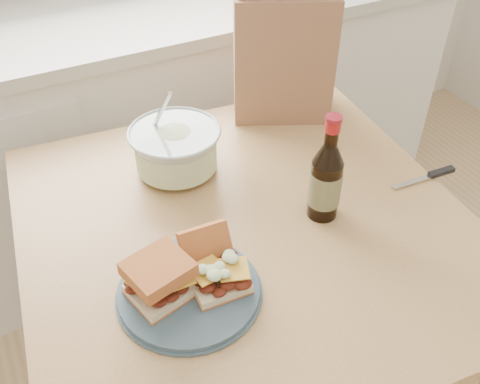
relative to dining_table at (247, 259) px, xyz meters
name	(u,v)px	position (x,y,z in m)	size (l,w,h in m)	color
cabinet_run	(135,133)	(0.02, 0.93, -0.21)	(2.50, 0.64, 0.94)	silver
dining_table	(247,259)	(0.00, 0.00, 0.00)	(1.05, 1.05, 0.80)	tan
plate	(189,291)	(-0.19, -0.12, 0.13)	(0.27, 0.27, 0.02)	#3B5160
sandwich_left	(160,279)	(-0.24, -0.11, 0.17)	(0.13, 0.12, 0.08)	beige
sandwich_right	(214,266)	(-0.14, -0.12, 0.16)	(0.11, 0.15, 0.09)	beige
coleslaw_bowl	(176,151)	(-0.06, 0.25, 0.17)	(0.22, 0.22, 0.22)	#AFBCB9
beer_bottle	(326,180)	(0.16, -0.05, 0.21)	(0.07, 0.07, 0.25)	black
knife	(434,174)	(0.47, -0.06, 0.12)	(0.18, 0.03, 0.01)	silver
paper_bag	(283,54)	(0.31, 0.37, 0.29)	(0.26, 0.17, 0.34)	#99694A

